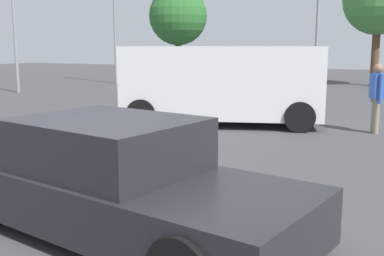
{
  "coord_description": "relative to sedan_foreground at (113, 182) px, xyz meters",
  "views": [
    {
      "loc": [
        3.33,
        -4.38,
        2.11
      ],
      "look_at": [
        0.33,
        1.87,
        0.9
      ],
      "focal_mm": 44.29,
      "sensor_mm": 36.0,
      "label": 1
    }
  ],
  "objects": [
    {
      "name": "tree_back_center",
      "position": [
        0.84,
        22.55,
        3.83
      ],
      "size": [
        3.63,
        3.63,
        6.28
      ],
      "color": "brown",
      "rests_on": "ground_plane"
    },
    {
      "name": "ground_plane",
      "position": [
        -0.3,
        0.12,
        -0.6
      ],
      "size": [
        80.0,
        80.0,
        0.0
      ],
      "primitive_type": "plane",
      "color": "#424244"
    },
    {
      "name": "van_white",
      "position": [
        -1.74,
        7.54,
        0.53
      ],
      "size": [
        5.55,
        3.52,
        2.09
      ],
      "rotation": [
        0.0,
        0.0,
        0.31
      ],
      "color": "white",
      "rests_on": "ground_plane"
    },
    {
      "name": "pedestrian",
      "position": [
        2.13,
        7.91,
        0.41
      ],
      "size": [
        0.38,
        0.53,
        1.69
      ],
      "rotation": [
        0.0,
        0.0,
        3.57
      ],
      "color": "gray",
      "rests_on": "ground_plane"
    },
    {
      "name": "sedan_foreground",
      "position": [
        0.0,
        0.0,
        0.0
      ],
      "size": [
        4.81,
        2.54,
        1.31
      ],
      "rotation": [
        0.0,
        0.0,
        -0.19
      ],
      "color": "#232328",
      "rests_on": "ground_plane"
    },
    {
      "name": "light_post_mid",
      "position": [
        -1.0,
        16.35,
        3.26
      ],
      "size": [
        0.44,
        0.44,
        5.57
      ],
      "color": "gray",
      "rests_on": "ground_plane"
    },
    {
      "name": "tree_back_left",
      "position": [
        -9.64,
        20.32,
        3.15
      ],
      "size": [
        3.31,
        3.31,
        5.43
      ],
      "color": "brown",
      "rests_on": "ground_plane"
    }
  ]
}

